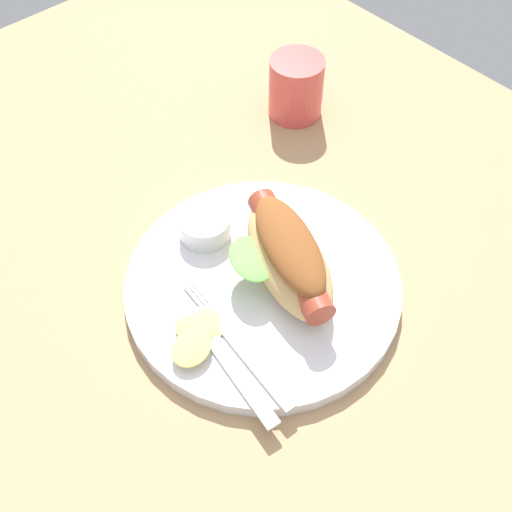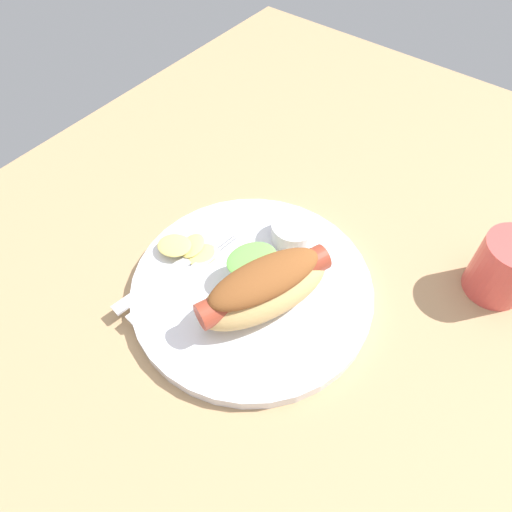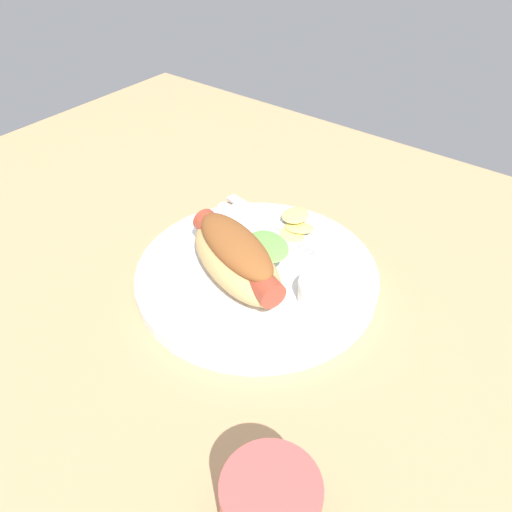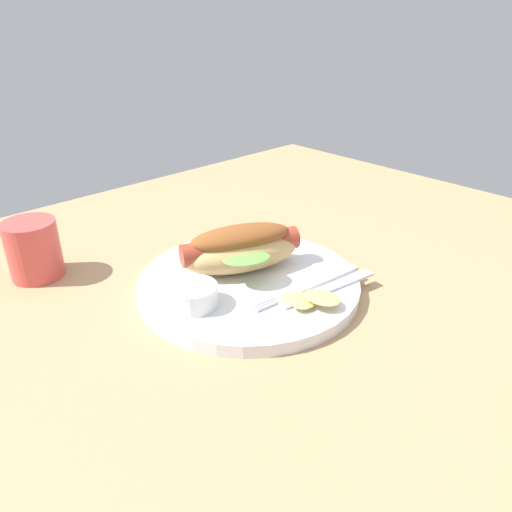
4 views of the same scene
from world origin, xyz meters
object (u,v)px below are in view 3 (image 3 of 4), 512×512
Objects in this scene: sauce_ramekin at (324,291)px; hot_dog at (236,256)px; plate at (257,274)px; chips_pile at (295,226)px; knife at (266,218)px; fork at (264,228)px.

hot_dog is at bearing -164.13° from sauce_ramekin.
hot_dog is (-0.97, -2.47, 3.90)cm from plate.
plate is 9.05cm from sauce_ramekin.
chips_pile reaches higher than plate.
plate is at bearing -50.71° from knife.
hot_dog is at bearing -60.70° from knife.
hot_dog is 1.19× the size of knife.
plate is at bearing -84.87° from chips_pile.
plate is at bearing -53.11° from fork.
hot_dog reaches higher than chips_pile.
chips_pile is (-0.82, 9.10, 1.49)cm from plate.
sauce_ramekin is (8.80, 0.31, 2.09)cm from plate.
hot_dog reaches higher than fork.
chips_pile reaches higher than fork.
knife is at bearing 120.52° from plate.
plate is at bearing 90.19° from hot_dog.
hot_dog is at bearing -111.37° from plate.
plate is at bearing -177.99° from sauce_ramekin.
chips_pile is at bearing 40.17° from fork.
sauce_ramekin reaches higher than chips_pile.
knife is (-5.18, 8.78, 0.98)cm from plate.
plate is 3.54× the size of chips_pile.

